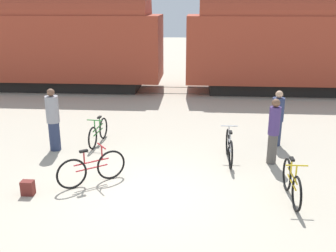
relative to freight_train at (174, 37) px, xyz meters
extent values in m
plane|color=#B2A893|center=(0.00, -10.87, -2.58)|extent=(80.00, 80.00, 0.00)
cube|color=black|center=(-7.62, 0.00, -2.31)|extent=(11.76, 2.13, 0.55)
cube|color=#9E3823|center=(-7.62, 0.00, -0.52)|extent=(14.00, 2.84, 3.04)
cylinder|color=#9E3823|center=(-7.62, 0.00, 1.00)|extent=(12.88, 2.70, 2.70)
cube|color=black|center=(7.62, 0.00, -2.31)|extent=(11.76, 2.13, 0.55)
cube|color=#4C4238|center=(0.00, -0.72, -2.58)|extent=(71.73, 0.07, 0.01)
cube|color=#4C4238|center=(0.00, 0.72, -2.58)|extent=(71.73, 0.07, 0.01)
torus|color=black|center=(-1.91, -8.17, -2.24)|extent=(0.12, 0.68, 0.68)
torus|color=black|center=(-1.81, -7.22, -2.24)|extent=(0.12, 0.68, 0.68)
cylinder|color=#338C38|center=(-1.86, -7.69, -2.07)|extent=(0.12, 0.84, 0.04)
cylinder|color=#338C38|center=(-1.86, -7.69, -2.21)|extent=(0.12, 0.77, 0.04)
cylinder|color=#338C38|center=(-1.85, -7.53, -1.93)|extent=(0.04, 0.04, 0.28)
cube|color=black|center=(-1.85, -7.53, -1.79)|extent=(0.10, 0.21, 0.05)
cylinder|color=#338C38|center=(-1.89, -7.96, -1.91)|extent=(0.04, 0.04, 0.31)
cylinder|color=#338C38|center=(-1.89, -7.96, -1.76)|extent=(0.46, 0.08, 0.03)
torus|color=black|center=(-0.93, -10.17, -2.21)|extent=(0.63, 0.49, 0.75)
torus|color=black|center=(-1.73, -10.77, -2.21)|extent=(0.63, 0.49, 0.75)
cylinder|color=#A31E23|center=(-1.33, -10.47, -2.02)|extent=(0.73, 0.55, 0.04)
cylinder|color=#A31E23|center=(-1.33, -10.47, -2.18)|extent=(0.66, 0.51, 0.04)
cylinder|color=#A31E23|center=(-1.47, -10.57, -1.86)|extent=(0.04, 0.04, 0.31)
cube|color=black|center=(-1.47, -10.57, -1.71)|extent=(0.21, 0.18, 0.05)
cylinder|color=#A31E23|center=(-1.11, -10.30, -1.85)|extent=(0.04, 0.04, 0.35)
cylinder|color=#A31E23|center=(-1.11, -10.30, -1.67)|extent=(0.30, 0.39, 0.03)
torus|color=black|center=(3.26, -11.40, -2.20)|extent=(0.05, 0.76, 0.76)
torus|color=black|center=(3.26, -10.43, -2.20)|extent=(0.05, 0.76, 0.76)
cylinder|color=gold|center=(3.26, -10.92, -2.01)|extent=(0.04, 0.86, 0.04)
cylinder|color=gold|center=(3.26, -10.92, -2.17)|extent=(0.04, 0.78, 0.04)
cylinder|color=gold|center=(3.26, -10.74, -1.85)|extent=(0.04, 0.04, 0.32)
cube|color=black|center=(3.26, -10.74, -1.69)|extent=(0.08, 0.20, 0.05)
cylinder|color=gold|center=(3.26, -11.18, -1.83)|extent=(0.04, 0.04, 0.35)
cylinder|color=gold|center=(3.26, -11.18, -1.65)|extent=(0.46, 0.04, 0.03)
torus|color=black|center=(2.04, -8.32, -2.20)|extent=(0.06, 0.76, 0.76)
torus|color=black|center=(2.06, -9.29, -2.20)|extent=(0.06, 0.76, 0.76)
cylinder|color=silver|center=(2.05, -8.80, -2.01)|extent=(0.05, 0.86, 0.04)
cylinder|color=silver|center=(2.05, -8.80, -2.17)|extent=(0.05, 0.78, 0.04)
cylinder|color=silver|center=(2.05, -8.97, -1.85)|extent=(0.04, 0.04, 0.32)
cube|color=black|center=(2.05, -8.97, -1.69)|extent=(0.08, 0.20, 0.05)
cylinder|color=silver|center=(2.05, -8.53, -1.83)|extent=(0.04, 0.04, 0.35)
cylinder|color=silver|center=(2.05, -8.53, -1.66)|extent=(0.46, 0.04, 0.03)
cylinder|color=#283351|center=(3.56, -7.44, -2.20)|extent=(0.31, 0.31, 0.77)
cylinder|color=navy|center=(3.56, -7.44, -1.46)|extent=(0.36, 0.36, 0.71)
sphere|color=tan|center=(3.56, -7.44, -0.99)|extent=(0.22, 0.22, 0.22)
cylinder|color=#514C47|center=(3.19, -8.87, -2.17)|extent=(0.25, 0.25, 0.82)
cylinder|color=#473370|center=(3.19, -8.87, -1.38)|extent=(0.30, 0.30, 0.75)
sphere|color=brown|center=(3.19, -8.87, -0.90)|extent=(0.22, 0.22, 0.22)
cylinder|color=#283351|center=(-3.00, -8.33, -2.16)|extent=(0.32, 0.32, 0.85)
cylinder|color=gray|center=(-3.00, -8.33, -1.34)|extent=(0.37, 0.37, 0.78)
sphere|color=brown|center=(-3.00, -8.33, -0.84)|extent=(0.22, 0.22, 0.22)
cube|color=maroon|center=(-2.65, -11.14, -2.41)|extent=(0.28, 0.20, 0.34)
camera|label=1|loc=(1.12, -18.94, 1.64)|focal=42.00mm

